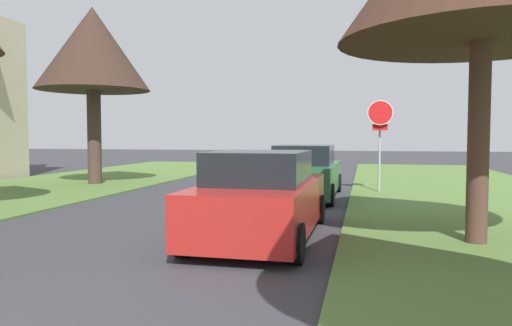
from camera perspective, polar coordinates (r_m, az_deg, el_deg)
stop_sign_far at (r=15.99m, az=14.56°, el=4.32°), size 0.81×0.47×2.95m
street_tree_left_mid_b at (r=19.36m, az=-18.87°, el=12.60°), size 4.19×4.19×6.61m
parked_sedan_red at (r=8.64m, az=0.67°, el=-4.21°), size 1.96×4.41×1.57m
parked_sedan_green at (r=14.39m, az=5.88°, el=-1.26°), size 1.96×4.41×1.57m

